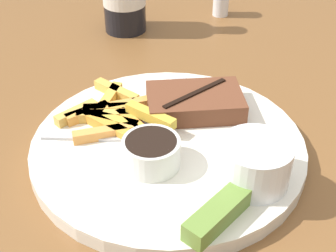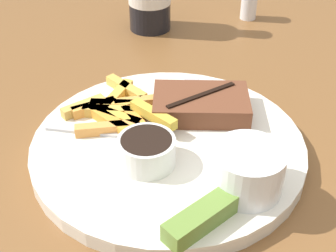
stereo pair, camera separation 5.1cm
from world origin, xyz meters
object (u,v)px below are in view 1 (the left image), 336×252
at_px(fork_utensil, 96,137).
at_px(knife_utensil, 163,118).
at_px(dinner_plate, 168,147).
at_px(pickle_spear, 219,213).
at_px(coleslaw_cup, 255,161).
at_px(dipping_sauce_cup, 151,152).
at_px(steak_portion, 195,102).

xyz_separation_m(fork_utensil, knife_utensil, (0.07, 0.03, 0.00)).
xyz_separation_m(dinner_plate, pickle_spear, (0.04, -0.12, 0.02)).
bearing_deg(knife_utensil, coleslaw_cup, -126.13).
bearing_deg(dinner_plate, dipping_sauce_cup, -113.91).
distance_m(dinner_plate, coleslaw_cup, 0.11).
distance_m(dinner_plate, pickle_spear, 0.13).
xyz_separation_m(dinner_plate, dipping_sauce_cup, (-0.02, -0.04, 0.03)).
bearing_deg(dinner_plate, pickle_spear, -69.83).
bearing_deg(coleslaw_cup, dipping_sauce_cup, 165.37).
relative_size(dinner_plate, steak_portion, 2.56).
height_order(dinner_plate, coleslaw_cup, coleslaw_cup).
bearing_deg(dinner_plate, coleslaw_cup, -38.31).
bearing_deg(knife_utensil, dinner_plate, -158.34).
relative_size(steak_portion, fork_utensil, 0.88).
bearing_deg(dinner_plate, fork_utensil, 176.47).
bearing_deg(pickle_spear, coleslaw_cup, 52.90).
relative_size(coleslaw_cup, dipping_sauce_cup, 1.17).
bearing_deg(dipping_sauce_cup, knife_utensil, 81.36).
bearing_deg(dipping_sauce_cup, pickle_spear, -52.29).
height_order(dinner_plate, dipping_sauce_cup, dipping_sauce_cup).
height_order(pickle_spear, fork_utensil, pickle_spear).
distance_m(dipping_sauce_cup, pickle_spear, 0.10).
bearing_deg(coleslaw_cup, pickle_spear, -127.10).
distance_m(pickle_spear, fork_utensil, 0.18).
distance_m(coleslaw_cup, dipping_sauce_cup, 0.10).
height_order(dinner_plate, fork_utensil, fork_utensil).
relative_size(dinner_plate, knife_utensil, 1.85).
xyz_separation_m(dinner_plate, coleslaw_cup, (0.08, -0.07, 0.03)).
bearing_deg(pickle_spear, dipping_sauce_cup, 127.71).
xyz_separation_m(pickle_spear, fork_utensil, (-0.12, 0.12, -0.01)).
relative_size(pickle_spear, knife_utensil, 0.45).
distance_m(steak_portion, fork_utensil, 0.13).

